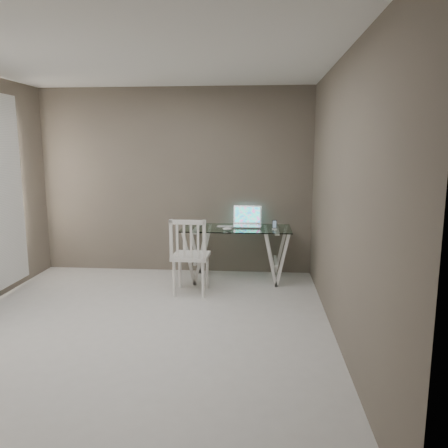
{
  "coord_description": "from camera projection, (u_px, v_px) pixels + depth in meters",
  "views": [
    {
      "loc": [
        1.23,
        -4.1,
        1.85
      ],
      "look_at": [
        0.78,
        1.53,
        0.85
      ],
      "focal_mm": 35.0,
      "sensor_mm": 36.0,
      "label": 1
    }
  ],
  "objects": [
    {
      "name": "room",
      "position": [
        124.0,
        161.0,
        4.17
      ],
      "size": [
        4.5,
        4.52,
        2.71
      ],
      "color": "#BBB8B3",
      "rests_on": "ground"
    },
    {
      "name": "desk",
      "position": [
        236.0,
        253.0,
        6.11
      ],
      "size": [
        1.5,
        0.7,
        0.75
      ],
      "color": "silver",
      "rests_on": "ground"
    },
    {
      "name": "chair",
      "position": [
        190.0,
        253.0,
        5.46
      ],
      "size": [
        0.46,
        0.46,
        0.99
      ],
      "rotation": [
        0.0,
        0.0,
        -0.02
      ],
      "color": "white",
      "rests_on": "ground"
    },
    {
      "name": "laptop",
      "position": [
        247.0,
        221.0,
        6.19
      ],
      "size": [
        0.4,
        0.37,
        0.27
      ],
      "color": "silver",
      "rests_on": "desk"
    },
    {
      "name": "keyboard",
      "position": [
        228.0,
        227.0,
        6.11
      ],
      "size": [
        0.3,
        0.13,
        0.01
      ],
      "primitive_type": "cube",
      "color": "silver",
      "rests_on": "desk"
    },
    {
      "name": "mouse",
      "position": [
        227.0,
        229.0,
        5.86
      ],
      "size": [
        0.12,
        0.07,
        0.04
      ],
      "primitive_type": "ellipsoid",
      "color": "white",
      "rests_on": "desk"
    },
    {
      "name": "phone_dock",
      "position": [
        274.0,
        227.0,
        5.92
      ],
      "size": [
        0.07,
        0.07,
        0.12
      ],
      "color": "white",
      "rests_on": "desk"
    }
  ]
}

